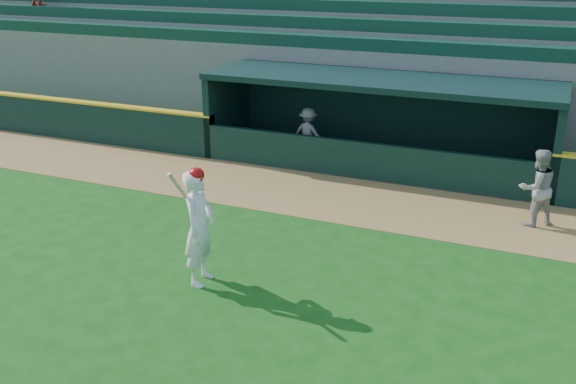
# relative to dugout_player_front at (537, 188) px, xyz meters

# --- Properties ---
(ground) EXTENTS (120.00, 120.00, 0.00)m
(ground) POSITION_rel_dugout_player_front_xyz_m (-4.30, -5.07, -0.85)
(ground) COLOR #144812
(ground) RESTS_ON ground
(warning_track) EXTENTS (40.00, 3.00, 0.01)m
(warning_track) POSITION_rel_dugout_player_front_xyz_m (-4.30, -0.17, -0.85)
(warning_track) COLOR olive
(warning_track) RESTS_ON ground
(field_wall_left) EXTENTS (15.50, 0.30, 1.20)m
(field_wall_left) POSITION_rel_dugout_player_front_xyz_m (-16.55, 1.48, -0.25)
(field_wall_left) COLOR black
(field_wall_left) RESTS_ON ground
(wall_stripe_left) EXTENTS (15.50, 0.32, 0.06)m
(wall_stripe_left) POSITION_rel_dugout_player_front_xyz_m (-16.55, 1.48, 0.38)
(wall_stripe_left) COLOR gold
(wall_stripe_left) RESTS_ON field_wall_left
(dugout_player_front) EXTENTS (1.05, 1.01, 1.70)m
(dugout_player_front) POSITION_rel_dugout_player_front_xyz_m (0.00, 0.00, 0.00)
(dugout_player_front) COLOR gray
(dugout_player_front) RESTS_ON ground
(dugout_player_inside) EXTENTS (1.01, 0.67, 1.47)m
(dugout_player_inside) POSITION_rel_dugout_player_front_xyz_m (-6.28, 2.56, -0.12)
(dugout_player_inside) COLOR #ACACA7
(dugout_player_inside) RESTS_ON ground
(dugout) EXTENTS (9.40, 2.80, 2.46)m
(dugout) POSITION_rel_dugout_player_front_xyz_m (-4.30, 2.94, 0.51)
(dugout) COLOR slate
(dugout) RESTS_ON ground
(stands) EXTENTS (34.50, 6.25, 7.16)m
(stands) POSITION_rel_dugout_player_front_xyz_m (-4.29, 7.50, 1.54)
(stands) COLOR slate
(stands) RESTS_ON ground
(batter_at_plate) EXTENTS (0.58, 0.88, 2.17)m
(batter_at_plate) POSITION_rel_dugout_player_front_xyz_m (-5.27, -5.12, 0.22)
(batter_at_plate) COLOR white
(batter_at_plate) RESTS_ON ground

